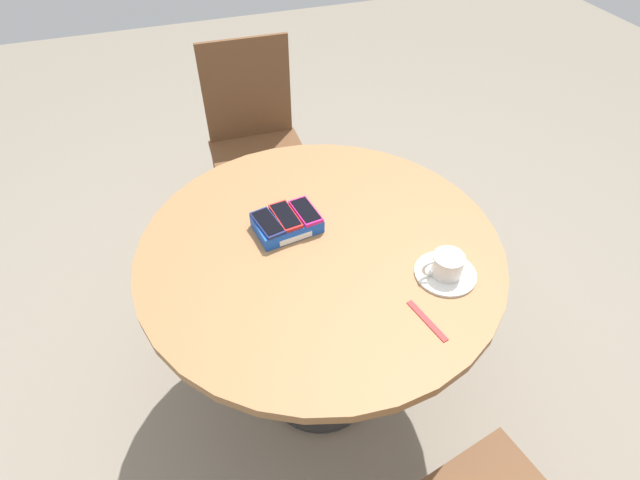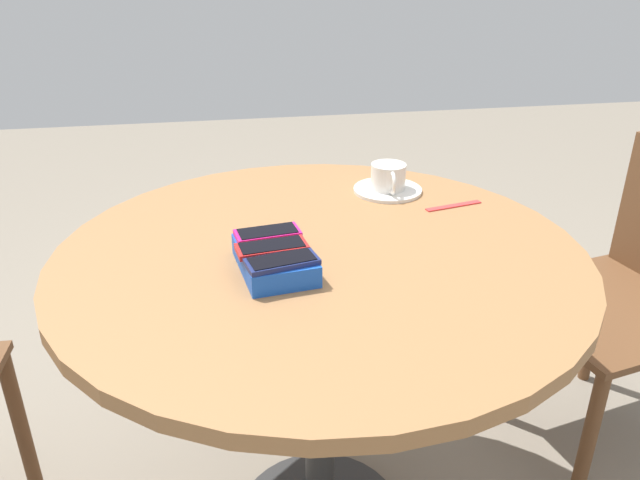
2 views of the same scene
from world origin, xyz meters
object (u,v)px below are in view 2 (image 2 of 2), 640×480
phone_navy (282,261)px  chair_far_side (629,298)px  round_table (320,296)px  phone_red (272,247)px  coffee_cup (388,176)px  saucer (388,190)px  phone_box (275,260)px  phone_magenta (268,233)px  lanyard_strap (454,206)px

phone_navy → chair_far_side: chair_far_side is taller
phone_navy → round_table: bearing=-35.1°
phone_red → coffee_cup: (0.35, -0.32, -0.01)m
saucer → coffee_cup: 0.04m
phone_box → saucer: (0.36, -0.32, -0.02)m
phone_magenta → coffee_cup: 0.44m
phone_magenta → coffee_cup: size_ratio=1.12×
phone_box → lanyard_strap: bearing=-61.9°
phone_red → phone_magenta: (0.06, 0.00, 0.00)m
phone_box → lanyard_strap: 0.50m
round_table → phone_navy: size_ratio=7.77×
round_table → coffee_cup: 0.39m
phone_magenta → saucer: bearing=-47.6°
phone_box → coffee_cup: (0.35, -0.32, 0.02)m
phone_box → phone_red: phone_red is taller
phone_box → phone_magenta: 0.07m
phone_magenta → phone_box: bearing=-173.7°
phone_box → phone_magenta: size_ratio=1.54×
phone_magenta → lanyard_strap: 0.48m
phone_navy → phone_magenta: 0.12m
coffee_cup → chair_far_side: bearing=-99.1°
coffee_cup → chair_far_side: size_ratio=0.14×
phone_red → saucer: size_ratio=0.82×
phone_box → saucer: bearing=-41.6°
saucer → phone_red: bearing=138.1°
lanyard_strap → phone_box: bearing=118.1°
coffee_cup → saucer: bearing=-3.8°
phone_red → lanyard_strap: bearing=-62.0°
phone_red → phone_navy: bearing=-168.2°
round_table → saucer: size_ratio=6.33×
phone_box → saucer: 0.48m
round_table → phone_magenta: phone_magenta is taller
phone_navy → lanyard_strap: size_ratio=0.95×
round_table → phone_red: bearing=125.1°
round_table → lanyard_strap: 0.40m
saucer → lanyard_strap: bearing=-134.0°
round_table → lanyard_strap: size_ratio=7.41×
phone_navy → phone_magenta: bearing=6.5°
phone_navy → saucer: 0.52m
round_table → saucer: bearing=-37.5°
round_table → coffee_cup: (0.28, -0.22, 0.15)m
lanyard_strap → phone_magenta: bearing=111.3°
phone_box → phone_red: size_ratio=1.48×
phone_magenta → coffee_cup: coffee_cup is taller
phone_red → coffee_cup: size_ratio=1.17×
phone_red → phone_magenta: same height
round_table → phone_red: size_ratio=7.75×
round_table → coffee_cup: bearing=-37.7°
phone_navy → lanyard_strap: bearing=-55.9°
saucer → chair_far_side: size_ratio=0.20×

